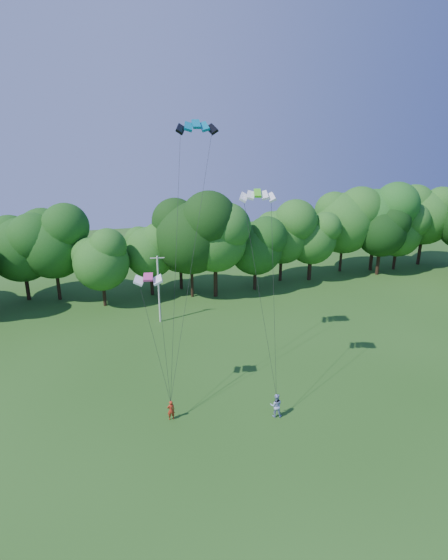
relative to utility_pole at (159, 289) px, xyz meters
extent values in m
plane|color=#1F4A14|center=(1.63, -27.42, -3.85)|extent=(160.00, 160.00, 0.00)
cylinder|color=silver|center=(0.00, 0.00, -0.13)|extent=(0.19, 0.19, 7.45)
cube|color=silver|center=(0.00, 0.00, 3.41)|extent=(1.49, 0.25, 0.08)
imported|color=#B02D16|center=(-1.68, -17.56, -3.09)|extent=(0.58, 0.40, 1.52)
imported|color=#9DACDA|center=(5.70, -19.29, -2.94)|extent=(1.06, 0.94, 1.82)
cube|color=#046F8E|center=(2.23, -10.02, 16.43)|extent=(3.14, 1.63, 0.73)
cube|color=#52DA20|center=(5.37, -15.28, 11.78)|extent=(2.63, 1.71, 0.52)
cube|color=#D63B86|center=(-2.51, -14.95, 6.21)|extent=(2.10, 1.27, 0.38)
cylinder|color=#322413|center=(5.03, 6.72, -1.45)|extent=(0.43, 0.43, 4.80)
ellipsoid|color=black|center=(5.03, 6.72, 4.88)|extent=(9.60, 9.60, 10.47)
cylinder|color=black|center=(33.47, 10.65, -1.55)|extent=(0.52, 0.52, 4.60)
ellipsoid|color=#1E571A|center=(33.47, 10.65, 4.51)|extent=(9.20, 9.20, 10.03)
camera|label=1|loc=(-5.35, -44.29, 15.65)|focal=28.00mm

